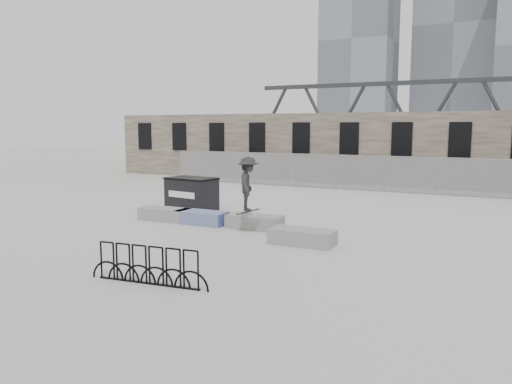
% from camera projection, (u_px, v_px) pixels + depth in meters
% --- Properties ---
extents(ground, '(120.00, 120.00, 0.00)m').
position_uv_depth(ground, '(230.00, 228.00, 18.07)').
color(ground, beige).
rests_on(ground, ground).
extents(stone_wall, '(36.00, 2.58, 4.50)m').
position_uv_depth(stone_wall, '(354.00, 148.00, 32.17)').
color(stone_wall, brown).
rests_on(stone_wall, ground).
extents(chainlink_fence, '(22.06, 0.06, 2.02)m').
position_uv_depth(chainlink_fence, '(336.00, 172.00, 29.01)').
color(chainlink_fence, gray).
rests_on(chainlink_fence, ground).
extents(planter_far_left, '(2.00, 0.90, 0.48)m').
position_uv_depth(planter_far_left, '(165.00, 214.00, 19.45)').
color(planter_far_left, gray).
rests_on(planter_far_left, ground).
extents(planter_center_left, '(2.00, 0.90, 0.48)m').
position_uv_depth(planter_center_left, '(201.00, 217.00, 18.73)').
color(planter_center_left, '#3545A0').
rests_on(planter_center_left, ground).
extents(planter_center_right, '(2.00, 0.90, 0.48)m').
position_uv_depth(planter_center_right, '(255.00, 221.00, 17.89)').
color(planter_center_right, gray).
rests_on(planter_center_right, ground).
extents(planter_offset, '(2.00, 0.90, 0.48)m').
position_uv_depth(planter_offset, '(302.00, 236.00, 15.43)').
color(planter_offset, gray).
rests_on(planter_offset, ground).
extents(dumpster, '(2.33, 1.61, 1.43)m').
position_uv_depth(dumpster, '(192.00, 193.00, 21.87)').
color(dumpster, black).
rests_on(dumpster, ground).
extents(bike_rack, '(3.13, 0.37, 0.90)m').
position_uv_depth(bike_rack, '(148.00, 266.00, 11.53)').
color(bike_rack, black).
rests_on(bike_rack, ground).
extents(skyline_towers, '(58.00, 28.00, 48.00)m').
position_uv_depth(skyline_towers, '(459.00, 39.00, 98.92)').
color(skyline_towers, slate).
rests_on(skyline_towers, ground).
extents(skateboarder, '(1.11, 1.37, 2.01)m').
position_uv_depth(skateboarder, '(248.00, 184.00, 16.89)').
color(skateboarder, '#252628').
rests_on(skateboarder, ground).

